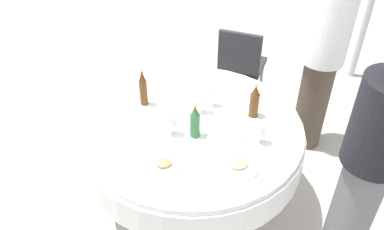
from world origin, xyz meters
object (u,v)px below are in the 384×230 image
at_px(wine_glass_north, 262,131).
at_px(plate_outer, 238,165).
at_px(plate_near, 176,78).
at_px(wine_glass_inner, 172,120).
at_px(chair_mid, 241,62).
at_px(wine_glass_mid, 213,94).
at_px(person_far, 323,57).
at_px(person_right, 369,166).
at_px(plate_east, 225,134).
at_px(wine_glass_front, 202,100).
at_px(dining_table, 192,140).
at_px(bottle_brown_rear, 143,88).
at_px(bottle_green_far, 195,122).
at_px(bottle_brown_right, 254,101).
at_px(plate_south, 164,165).

bearing_deg(wine_glass_north, plate_outer, 31.54).
bearing_deg(plate_outer, plate_near, -89.83).
xyz_separation_m(wine_glass_inner, chair_mid, (-1.06, -1.00, -0.33)).
height_order(wine_glass_mid, chair_mid, wine_glass_mid).
height_order(wine_glass_mid, wine_glass_inner, wine_glass_inner).
height_order(person_far, person_right, person_far).
xyz_separation_m(plate_near, person_far, (-1.12, 0.34, 0.13)).
bearing_deg(wine_glass_inner, wine_glass_mid, -153.61).
height_order(wine_glass_north, wine_glass_mid, wine_glass_mid).
height_order(wine_glass_inner, plate_east, wine_glass_inner).
relative_size(wine_glass_front, chair_mid, 0.17).
height_order(dining_table, bottle_brown_rear, bottle_brown_rear).
bearing_deg(chair_mid, wine_glass_mid, -86.61).
bearing_deg(dining_table, plate_outer, 101.77).
bearing_deg(person_right, wine_glass_inner, -82.49).
bearing_deg(bottle_green_far, bottle_brown_right, -173.99).
relative_size(dining_table, plate_east, 6.04).
distance_m(wine_glass_mid, chair_mid, 1.11).
bearing_deg(wine_glass_front, person_far, -172.86).
xyz_separation_m(bottle_green_far, wine_glass_north, (-0.36, 0.22, -0.02)).
xyz_separation_m(plate_outer, plate_east, (-0.05, -0.29, -0.00)).
bearing_deg(plate_near, plate_south, 65.42).
distance_m(wine_glass_front, wine_glass_inner, 0.31).
distance_m(wine_glass_north, chair_mid, 1.44).
distance_m(wine_glass_north, wine_glass_inner, 0.57).
xyz_separation_m(bottle_green_far, person_far, (-1.25, -0.36, 0.02)).
relative_size(bottle_green_far, bottle_brown_rear, 0.86).
bearing_deg(wine_glass_inner, dining_table, -162.70).
xyz_separation_m(plate_outer, person_right, (-0.62, 0.37, 0.10)).
bearing_deg(wine_glass_front, bottle_brown_right, 151.86).
relative_size(wine_glass_north, chair_mid, 0.16).
bearing_deg(bottle_brown_rear, plate_outer, 111.90).
relative_size(wine_glass_north, wine_glass_front, 0.90).
relative_size(plate_outer, plate_near, 1.19).
bearing_deg(wine_glass_front, bottle_brown_rear, -35.98).
height_order(bottle_brown_right, wine_glass_inner, bottle_brown_right).
xyz_separation_m(bottle_brown_right, person_far, (-0.79, -0.31, 0.02)).
bearing_deg(wine_glass_front, plate_outer, 88.91).
bearing_deg(bottle_green_far, bottle_brown_rear, -66.59).
distance_m(bottle_green_far, wine_glass_inner, 0.15).
distance_m(dining_table, plate_near, 0.60).
bearing_deg(wine_glass_front, bottle_green_far, 56.84).
relative_size(bottle_green_far, wine_glass_inner, 1.62).
xyz_separation_m(bottle_green_far, bottle_brown_rear, (0.20, -0.47, 0.02)).
bearing_deg(chair_mid, dining_table, -90.00).
xyz_separation_m(wine_glass_mid, plate_near, (0.12, -0.44, -0.10)).
distance_m(plate_outer, plate_near, 1.06).
bearing_deg(plate_south, plate_east, -165.20).
bearing_deg(plate_east, bottle_brown_rear, -54.12).
bearing_deg(bottle_brown_right, wine_glass_north, 70.31).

